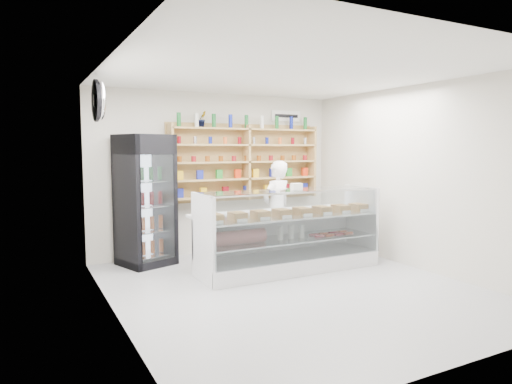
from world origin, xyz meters
TOP-DOWN VIEW (x-y plane):
  - room at (0.00, 0.00)m, footprint 5.00×5.00m
  - display_counter at (0.44, 0.80)m, footprint 2.82×0.84m
  - shop_worker at (0.70, 1.61)m, footprint 0.69×0.55m
  - drinks_cooler at (-1.39, 2.14)m, footprint 0.93×0.92m
  - wall_shelving at (0.50, 2.34)m, footprint 2.84×0.28m
  - potted_plant at (-0.34, 2.34)m, footprint 0.19×0.17m
  - security_mirror at (-2.17, 1.20)m, footprint 0.15×0.50m
  - wall_sign at (1.40, 2.47)m, footprint 0.62×0.03m

SIDE VIEW (x-z plane):
  - display_counter at x=0.44m, z-range -0.27..0.96m
  - shop_worker at x=0.70m, z-range 0.00..1.64m
  - drinks_cooler at x=-1.39m, z-range 0.00..2.06m
  - room at x=0.00m, z-range -1.10..3.90m
  - wall_shelving at x=0.50m, z-range 0.93..2.26m
  - potted_plant at x=-0.34m, z-range 2.20..2.47m
  - security_mirror at x=-2.17m, z-range 2.20..2.70m
  - wall_sign at x=1.40m, z-range 2.35..2.55m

